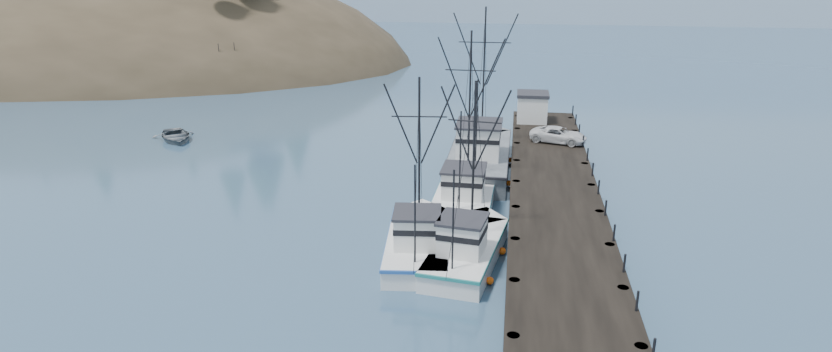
{
  "coord_description": "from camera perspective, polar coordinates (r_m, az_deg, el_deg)",
  "views": [
    {
      "loc": [
        10.92,
        -28.05,
        17.15
      ],
      "look_at": [
        4.41,
        14.52,
        2.5
      ],
      "focal_mm": 28.0,
      "sensor_mm": 36.0,
      "label": 1
    }
  ],
  "objects": [
    {
      "name": "moored_sailboats",
      "position": [
        98.88,
        -18.99,
        7.99
      ],
      "size": [
        19.61,
        17.86,
        6.35
      ],
      "color": "silver",
      "rests_on": "ground"
    },
    {
      "name": "work_vessel",
      "position": [
        54.95,
        5.64,
        1.85
      ],
      "size": [
        4.97,
        16.35,
        13.62
      ],
      "color": "slate",
      "rests_on": "ground"
    },
    {
      "name": "trawler_far",
      "position": [
        47.37,
        4.4,
        -1.43
      ],
      "size": [
        4.33,
        12.5,
        12.64
      ],
      "color": "silver",
      "rests_on": "ground"
    },
    {
      "name": "headland",
      "position": [
        138.64,
        -30.01,
        7.29
      ],
      "size": [
        134.8,
        78.0,
        51.0
      ],
      "color": "#382D1E",
      "rests_on": "ground"
    },
    {
      "name": "motorboat",
      "position": [
        67.95,
        -20.36,
        2.98
      ],
      "size": [
        6.52,
        6.89,
        1.16
      ],
      "primitive_type": "imported",
      "rotation": [
        0.0,
        0.0,
        0.62
      ],
      "color": "#595F63",
      "rests_on": "ground"
    },
    {
      "name": "pier_shed",
      "position": [
        63.57,
        10.18,
        6.02
      ],
      "size": [
        3.0,
        3.2,
        2.8
      ],
      "color": "silver",
      "rests_on": "pier"
    },
    {
      "name": "ground",
      "position": [
        34.64,
        -11.13,
        -11.28
      ],
      "size": [
        400.0,
        400.0,
        0.0
      ],
      "primitive_type": "plane",
      "color": "#2E4B66",
      "rests_on": "ground"
    },
    {
      "name": "pickup_truck",
      "position": [
        56.75,
        12.42,
        3.55
      ],
      "size": [
        5.19,
        3.49,
        1.32
      ],
      "primitive_type": "imported",
      "rotation": [
        0.0,
        0.0,
        1.27
      ],
      "color": "silver",
      "rests_on": "pier"
    },
    {
      "name": "pier",
      "position": [
        46.78,
        11.97,
        -0.93
      ],
      "size": [
        6.0,
        44.0,
        2.0
      ],
      "color": "black",
      "rests_on": "ground"
    },
    {
      "name": "trawler_near",
      "position": [
        38.63,
        4.55,
        -6.28
      ],
      "size": [
        4.79,
        10.77,
        10.92
      ],
      "color": "silver",
      "rests_on": "ground"
    },
    {
      "name": "distant_ridge_far",
      "position": [
        219.72,
        -4.89,
        14.25
      ],
      "size": [
        180.0,
        25.0,
        18.0
      ],
      "primitive_type": "cube",
      "color": "silver",
      "rests_on": "ground"
    },
    {
      "name": "trawler_mid",
      "position": [
        39.48,
        0.2,
        -5.65
      ],
      "size": [
        4.61,
        11.05,
        10.93
      ],
      "color": "silver",
      "rests_on": "ground"
    },
    {
      "name": "distant_ridge",
      "position": [
        198.79,
        8.64,
        13.64
      ],
      "size": [
        360.0,
        40.0,
        26.0
      ],
      "primitive_type": "cube",
      "color": "#9EB2C6",
      "rests_on": "ground"
    }
  ]
}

